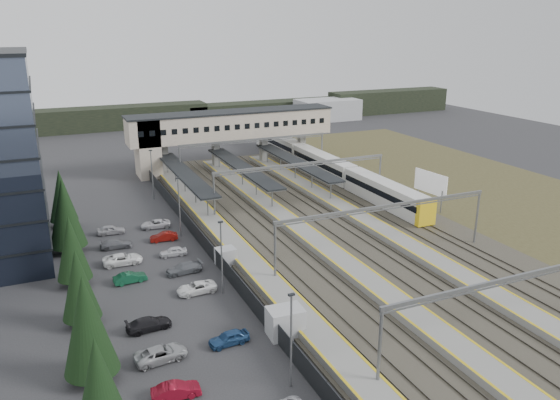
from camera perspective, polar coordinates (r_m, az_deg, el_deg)
name	(u,v)px	position (r m, az deg, el deg)	size (l,w,h in m)	color
ground	(264,253)	(67.83, -1.64, -5.59)	(220.00, 220.00, 0.00)	#2B2B2D
conifer_row	(74,258)	(58.22, -20.72, -5.72)	(4.42, 49.82, 9.50)	black
car_park	(164,290)	(58.96, -12.06, -9.14)	(10.56, 44.62, 1.27)	#AEAEB3
lampposts	(197,226)	(64.98, -8.64, -2.75)	(0.50, 53.25, 8.07)	gray
fence	(202,240)	(69.92, -8.16, -4.15)	(0.08, 90.00, 2.00)	#26282B
relay_cabin_near	(285,322)	(50.55, 0.57, -12.62)	(3.31, 2.50, 2.66)	#A9ABAF
relay_cabin_far	(226,256)	(64.70, -5.70, -5.89)	(2.33, 1.98, 2.04)	#A9ABAF
rail_corridor	(313,227)	(75.57, 3.49, -2.87)	(34.00, 90.00, 0.92)	#353229
canopies	(242,167)	(92.87, -3.97, 3.43)	(23.10, 30.00, 3.28)	black
footbridge	(218,129)	(106.14, -6.45, 7.39)	(40.40, 6.40, 11.20)	#B1A18D
gantries	(339,189)	(73.30, 6.14, 1.11)	(28.40, 62.28, 7.17)	gray
train	(324,165)	(102.18, 4.60, 3.69)	(2.92, 61.03, 3.68)	silver
billboard	(430,184)	(86.17, 15.45, 1.64)	(0.89, 6.56, 5.71)	gray
scrub_east	(507,198)	(96.58, 22.67, 0.23)	(34.00, 120.00, 0.06)	#413D21
treeline_far	(219,113)	(159.04, -6.36, 9.04)	(170.00, 19.00, 7.00)	black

